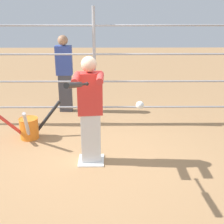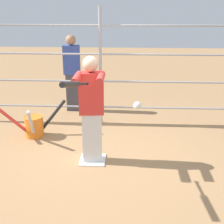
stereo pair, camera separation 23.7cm
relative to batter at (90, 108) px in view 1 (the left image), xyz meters
The scene contains 8 objects.
ground_plane 0.90m from the batter, 90.00° to the right, with size 24.00×24.00×0.00m, color #9E754C.
home_plate 0.89m from the batter, 90.00° to the right, with size 0.40×0.40×0.02m.
fence_backstop 1.64m from the batter, 90.00° to the right, with size 5.63×0.06×2.31m.
batter is the anchor object (origin of this frame).
baseball_bat_swinging 1.11m from the batter, 84.14° to the left, with size 0.21×0.84×0.25m.
softball_in_flight 1.16m from the batter, 126.32° to the left, with size 0.10×0.10×0.10m.
bat_bucket 1.62m from the batter, 36.52° to the right, with size 1.15×0.76×0.69m.
bystander_behind_fence 2.47m from the batter, 73.59° to the right, with size 0.35×0.22×1.70m.
Camera 1 is at (-0.29, 4.39, 2.44)m, focal length 50.00 mm.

